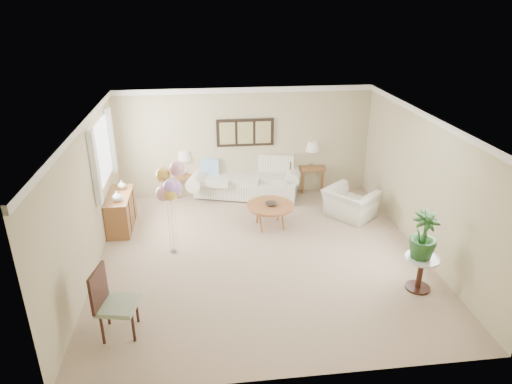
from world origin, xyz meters
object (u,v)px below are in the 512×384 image
at_px(coffee_table, 270,206).
at_px(sofa, 247,179).
at_px(balloon_cluster, 170,184).
at_px(armchair, 350,203).
at_px(accent_chair, 112,301).

bearing_deg(coffee_table, sofa, 100.22).
bearing_deg(balloon_cluster, armchair, 16.45).
xyz_separation_m(sofa, accent_chair, (-2.39, -4.77, 0.17)).
bearing_deg(armchair, accent_chair, 87.01).
xyz_separation_m(coffee_table, accent_chair, (-2.71, -3.03, 0.10)).
bearing_deg(accent_chair, balloon_cluster, 70.62).
height_order(accent_chair, balloon_cluster, balloon_cluster).
relative_size(accent_chair, balloon_cluster, 0.59).
bearing_deg(sofa, accent_chair, -116.64).
bearing_deg(armchair, sofa, 15.43).
relative_size(coffee_table, armchair, 0.99).
height_order(coffee_table, accent_chair, accent_chair).
xyz_separation_m(armchair, accent_chair, (-4.50, -3.25, 0.24)).
height_order(armchair, accent_chair, accent_chair).
distance_m(armchair, balloon_cluster, 4.06).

